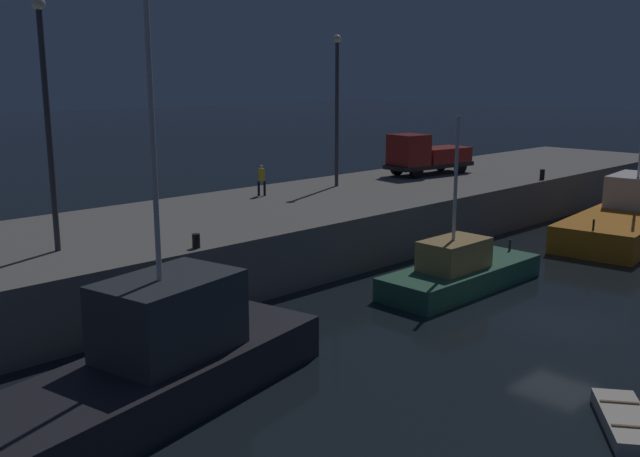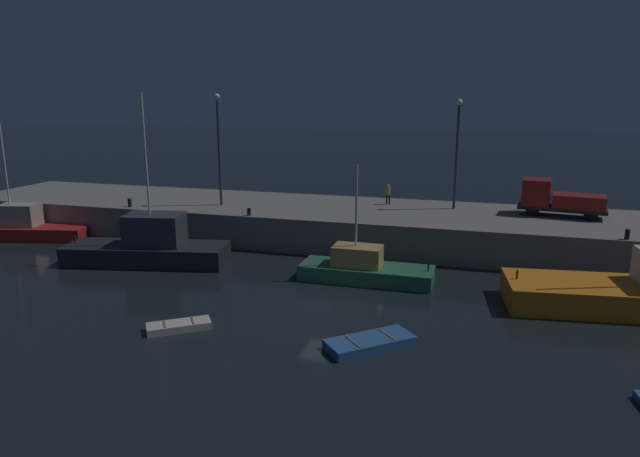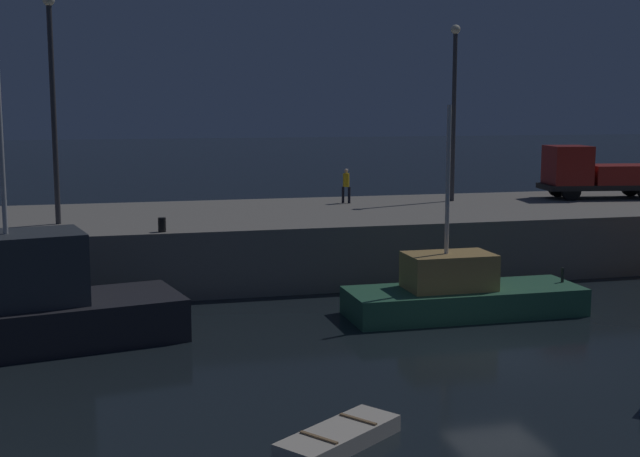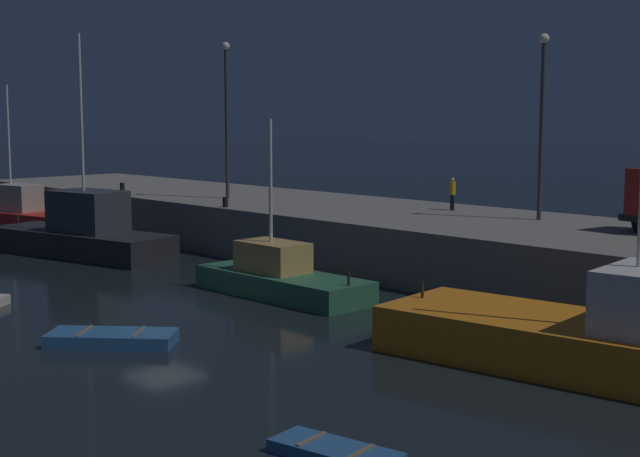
% 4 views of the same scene
% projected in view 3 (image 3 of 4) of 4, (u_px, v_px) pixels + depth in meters
% --- Properties ---
extents(ground_plane, '(320.00, 320.00, 0.00)m').
position_uv_depth(ground_plane, '(499.00, 358.00, 23.50)').
color(ground_plane, black).
extents(pier_quay, '(68.53, 10.21, 2.46)m').
position_uv_depth(pier_quay, '(353.00, 238.00, 36.93)').
color(pier_quay, gray).
rests_on(pier_quay, ground).
extents(fishing_boat_blue, '(10.91, 5.27, 10.99)m').
position_uv_depth(fishing_boat_blue, '(3.00, 311.00, 24.21)').
color(fishing_boat_blue, '#232328').
rests_on(fishing_boat_blue, ground).
extents(fishing_boat_white, '(7.87, 2.64, 6.93)m').
position_uv_depth(fishing_boat_white, '(461.00, 294.00, 28.28)').
color(fishing_boat_white, '#2D6647').
rests_on(fishing_boat_white, ground).
extents(dinghy_orange_near, '(2.99, 2.57, 0.40)m').
position_uv_depth(dinghy_orange_near, '(339.00, 437.00, 17.45)').
color(dinghy_orange_near, beige).
rests_on(dinghy_orange_near, ground).
extents(lamp_post_west, '(0.44, 0.44, 8.48)m').
position_uv_depth(lamp_post_west, '(53.00, 93.00, 31.57)').
color(lamp_post_west, '#38383D').
rests_on(lamp_post_west, pier_quay).
extents(lamp_post_east, '(0.44, 0.44, 8.10)m').
position_uv_depth(lamp_post_east, '(454.00, 99.00, 39.32)').
color(lamp_post_east, '#38383D').
rests_on(lamp_post_east, pier_quay).
extents(utility_truck, '(6.07, 2.86, 2.54)m').
position_uv_depth(utility_truck, '(596.00, 173.00, 40.96)').
color(utility_truck, black).
rests_on(utility_truck, pier_quay).
extents(dockworker, '(0.40, 0.40, 1.58)m').
position_uv_depth(dockworker, '(346.00, 184.00, 38.96)').
color(dockworker, black).
rests_on(dockworker, pier_quay).
extents(bollard_central, '(0.28, 0.28, 0.51)m').
position_uv_depth(bollard_central, '(162.00, 225.00, 30.20)').
color(bollard_central, black).
rests_on(bollard_central, pier_quay).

